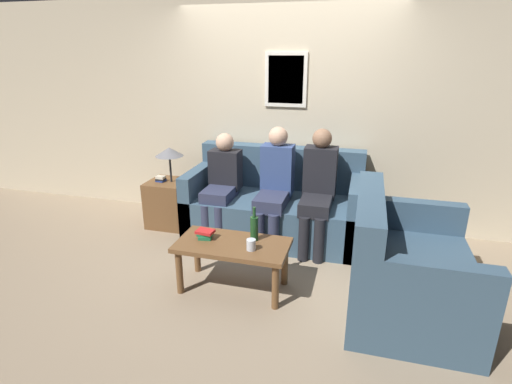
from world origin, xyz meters
The scene contains 12 objects.
ground_plane centered at (0.00, 0.00, 0.00)m, with size 16.00×16.00×0.00m, color gray.
wall_back centered at (0.00, 1.04, 1.30)m, with size 9.00×0.08×2.60m.
couch_main centered at (0.00, 0.55, 0.33)m, with size 1.91×0.93×0.96m.
couch_side centered at (1.32, -0.56, 0.33)m, with size 0.93×1.28×0.96m.
coffee_table centered at (-0.10, -0.65, 0.37)m, with size 0.97×0.50×0.45m.
side_table_with_lamp centered at (-1.29, 0.46, 0.33)m, with size 0.45×0.45×0.96m.
wine_bottle centered at (0.06, -0.55, 0.56)m, with size 0.07×0.07×0.31m.
drinking_glass centered at (0.09, -0.73, 0.49)m, with size 0.08×0.08×0.09m.
book_stack centered at (-0.36, -0.63, 0.49)m, with size 0.16×0.13×0.08m.
person_left centered at (-0.57, 0.38, 0.64)m, with size 0.34×0.61×1.16m.
person_middle centered at (0.03, 0.36, 0.68)m, with size 0.34×0.66×1.26m.
person_right centered at (0.49, 0.38, 0.68)m, with size 0.34×0.66×1.26m.
Camera 1 is at (0.91, -3.58, 2.01)m, focal length 28.00 mm.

